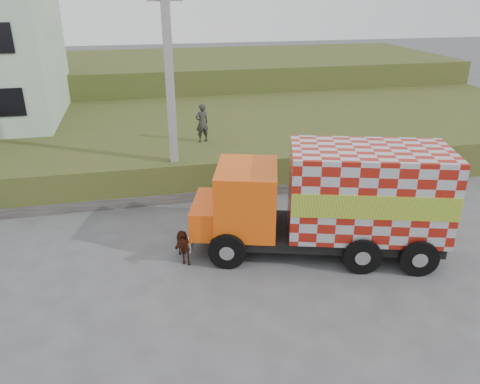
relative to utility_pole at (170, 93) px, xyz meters
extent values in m
plane|color=#474749|center=(1.00, -4.60, -4.08)|extent=(120.00, 120.00, 0.00)
cube|color=#36501A|center=(1.00, 5.40, -3.33)|extent=(40.00, 12.00, 1.50)
cube|color=#36501A|center=(1.00, 17.40, -2.58)|extent=(40.00, 12.00, 3.00)
cube|color=#595651|center=(-1.00, -0.40, -3.88)|extent=(16.00, 0.50, 0.40)
cube|color=gray|center=(0.00, 0.00, -0.08)|extent=(0.30, 0.30, 8.00)
cube|color=black|center=(4.10, -5.05, -3.43)|extent=(7.07, 3.97, 0.35)
cube|color=#DF4D0B|center=(1.82, -4.38, -2.34)|extent=(2.35, 2.68, 1.98)
cube|color=#DF4D0B|center=(0.72, -4.06, -2.94)|extent=(1.53, 2.27, 0.89)
cube|color=silver|center=(5.24, -5.38, -2.00)|extent=(5.04, 3.56, 2.57)
cube|color=yellow|center=(4.90, -6.54, -2.00)|extent=(4.38, 1.31, 0.69)
cube|color=yellow|center=(5.58, -4.22, -2.00)|extent=(4.38, 1.31, 0.69)
cube|color=silver|center=(0.25, -3.92, -3.53)|extent=(0.78, 2.23, 0.30)
cylinder|color=black|center=(1.02, -5.34, -3.53)|extent=(1.14, 0.64, 1.09)
cylinder|color=black|center=(1.66, -3.15, -3.53)|extent=(1.14, 0.64, 1.09)
cylinder|color=black|center=(4.73, -6.42, -3.53)|extent=(1.14, 0.64, 1.09)
cylinder|color=black|center=(5.37, -4.23, -3.53)|extent=(1.14, 0.64, 1.09)
cylinder|color=black|center=(6.25, -6.86, -3.53)|extent=(1.14, 0.64, 1.09)
cylinder|color=black|center=(6.89, -4.67, -3.53)|extent=(1.14, 0.64, 1.09)
imported|color=#351B0D|center=(-0.28, -4.67, -3.54)|extent=(0.76, 1.33, 1.06)
imported|color=#2A2725|center=(1.40, 2.25, -1.76)|extent=(0.69, 0.57, 1.63)
camera|label=1|loc=(-1.12, -16.93, 3.48)|focal=35.00mm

